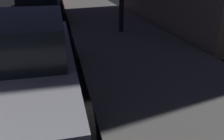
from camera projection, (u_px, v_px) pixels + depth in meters
car_silver at (14, 62)px, 3.63m from camera, size 2.09×4.48×1.43m
car_black at (39, 7)px, 9.38m from camera, size 1.96×4.14×1.43m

